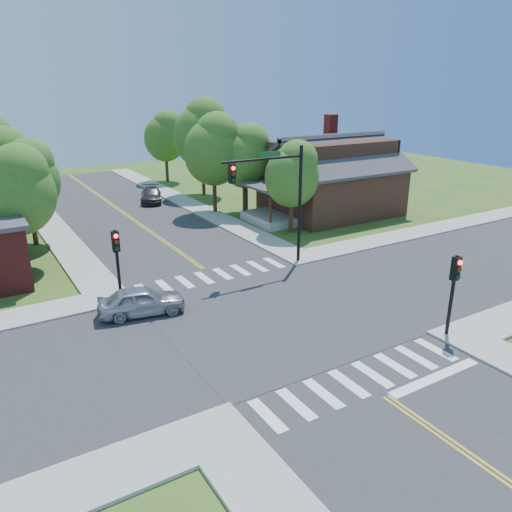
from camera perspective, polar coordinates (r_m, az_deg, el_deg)
ground at (r=24.09m, az=1.80°, el=-7.02°), size 100.00×100.00×0.00m
road_ns at (r=24.08m, az=1.80°, el=-6.97°), size 10.00×90.00×0.04m
road_ew at (r=24.08m, az=1.80°, el=-6.96°), size 90.00×10.00×0.04m
intersection_patch at (r=24.09m, az=1.80°, el=-7.02°), size 10.20×10.20×0.06m
sidewalk_ne at (r=45.00m, az=7.77°, el=5.53°), size 40.00×40.00×0.14m
crosswalk_north at (r=29.01m, az=-4.89°, el=-2.25°), size 8.85×2.00×0.01m
crosswalk_south at (r=19.85m, az=11.88°, el=-13.57°), size 8.85×2.00×0.01m
centerline at (r=24.07m, az=1.80°, el=-6.92°), size 0.30×90.00×0.01m
stop_bar at (r=20.72m, az=19.79°, el=-13.02°), size 4.60×0.45×0.09m
signal_mast_ne at (r=29.00m, az=2.38°, el=7.71°), size 5.30×0.42×7.20m
signal_pole_se at (r=22.87m, az=21.73°, el=-2.66°), size 0.34×0.42×3.80m
signal_pole_nw at (r=25.72m, az=-15.63°, el=0.41°), size 0.34×0.42×3.80m
house_ne at (r=42.69m, az=8.56°, el=9.22°), size 13.05×8.80×7.11m
tree_e_a at (r=36.49m, az=4.29°, el=9.49°), size 4.02×3.81×6.83m
tree_e_b at (r=42.14m, az=-1.06°, el=11.50°), size 4.42×4.20×7.52m
tree_e_c at (r=49.36m, az=-6.10°, el=13.97°), size 5.51×5.23×9.36m
tree_e_d at (r=57.03m, az=-10.27°, el=13.45°), size 4.59×4.36×7.80m
tree_w_a at (r=31.91m, az=-25.63°, el=7.00°), size 4.40×4.18×7.48m
tree_w_b at (r=38.64m, az=-26.97°, el=9.11°), size 4.66×4.43×7.93m
tree_house at (r=42.03m, az=-4.76°, el=12.24°), size 4.96×4.71×8.43m
tree_bldg at (r=36.61m, az=-24.67°, el=8.30°), size 4.28×4.07×7.28m
car_silver at (r=24.66m, az=-12.94°, el=-5.08°), size 3.23×4.75×1.40m
car_dgrey at (r=47.70m, az=-11.89°, el=6.80°), size 4.72×5.68×1.31m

